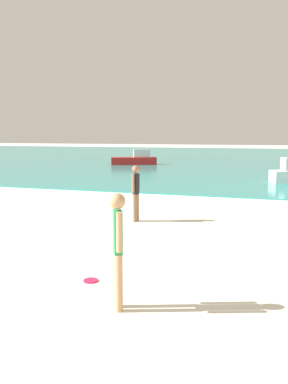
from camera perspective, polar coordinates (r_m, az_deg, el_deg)
name	(u,v)px	position (r m, az deg, el deg)	size (l,w,h in m)	color
water	(239,157)	(46.40, 13.70, 4.95)	(160.00, 60.00, 0.06)	teal
person_standing	(118,244)	(5.76, -3.84, -7.60)	(0.24, 0.36, 1.74)	tan
frisbee	(91,281)	(7.18, -7.76, -12.63)	(0.26, 0.26, 0.03)	#E51E4C
person_distant	(136,190)	(11.63, -1.19, 0.33)	(0.22, 0.38, 1.68)	#936B4C
boat_far	(135,159)	(33.53, -1.26, 4.80)	(3.99, 2.66, 1.30)	red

